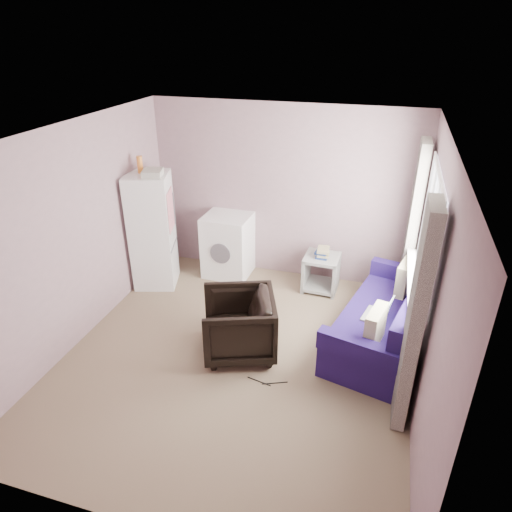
{
  "coord_description": "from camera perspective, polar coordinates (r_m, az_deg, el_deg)",
  "views": [
    {
      "loc": [
        1.39,
        -3.9,
        3.4
      ],
      "look_at": [
        0.05,
        0.6,
        1.0
      ],
      "focal_mm": 32.0,
      "sensor_mm": 36.0,
      "label": 1
    }
  ],
  "objects": [
    {
      "name": "room",
      "position": [
        4.67,
        -2.42,
        -0.37
      ],
      "size": [
        3.84,
        4.24,
        2.54
      ],
      "color": "#7F6A53",
      "rests_on": "ground"
    },
    {
      "name": "washing_machine",
      "position": [
        6.79,
        -3.43,
        1.62
      ],
      "size": [
        0.68,
        0.69,
        0.94
      ],
      "rotation": [
        0.0,
        0.0,
        -0.03
      ],
      "color": "white",
      "rests_on": "ground"
    },
    {
      "name": "side_table",
      "position": [
        6.48,
        8.17,
        -1.76
      ],
      "size": [
        0.49,
        0.49,
        0.65
      ],
      "rotation": [
        0.0,
        0.0,
        -0.03
      ],
      "color": "gray",
      "rests_on": "ground"
    },
    {
      "name": "fridge",
      "position": [
        6.52,
        -12.83,
        3.16
      ],
      "size": [
        0.7,
        0.7,
        1.86
      ],
      "rotation": [
        0.0,
        0.0,
        0.29
      ],
      "color": "white",
      "rests_on": "ground"
    },
    {
      "name": "floor_cables",
      "position": [
        5.02,
        1.38,
        -15.49
      ],
      "size": [
        0.43,
        0.12,
        0.01
      ],
      "rotation": [
        0.0,
        0.0,
        0.14
      ],
      "color": "black",
      "rests_on": "ground"
    },
    {
      "name": "sofa",
      "position": [
        5.55,
        16.21,
        -7.95
      ],
      "size": [
        1.31,
        2.09,
        0.86
      ],
      "rotation": [
        0.0,
        0.0,
        -0.24
      ],
      "color": "#211255",
      "rests_on": "ground"
    },
    {
      "name": "armchair",
      "position": [
        5.19,
        -2.2,
        -8.23
      ],
      "size": [
        0.97,
        1.0,
        0.81
      ],
      "primitive_type": "imported",
      "rotation": [
        0.0,
        0.0,
        -1.21
      ],
      "color": "black",
      "rests_on": "ground"
    },
    {
      "name": "window_dressing",
      "position": [
        5.16,
        19.14,
        -0.96
      ],
      "size": [
        0.17,
        2.62,
        2.18
      ],
      "color": "white",
      "rests_on": "ground"
    }
  ]
}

